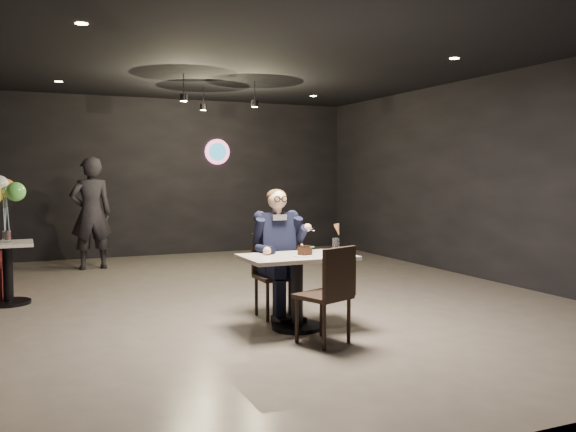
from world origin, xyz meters
name	(u,v)px	position (x,y,z in m)	size (l,w,h in m)	color
floor	(261,296)	(0.00, 0.00, 0.00)	(9.00, 9.00, 0.00)	slate
wall_sign	(217,152)	(0.80, 4.47, 2.00)	(0.50, 0.06, 0.50)	pink
pendant_lights	(214,89)	(0.00, 2.00, 2.88)	(1.40, 1.20, 0.36)	black
main_table	(297,292)	(-0.24, -1.67, 0.38)	(1.10, 0.70, 0.75)	silver
chair_far	(276,275)	(-0.24, -1.12, 0.46)	(0.42, 0.46, 0.92)	black
chair_near	(323,294)	(-0.24, -2.24, 0.46)	(0.42, 0.46, 0.92)	black
seated_man	(276,252)	(-0.24, -1.12, 0.72)	(0.60, 0.80, 1.44)	black
dessert_plate	(303,256)	(-0.23, -1.78, 0.76)	(0.20, 0.20, 0.01)	white
cake_slice	(305,251)	(-0.19, -1.75, 0.80)	(0.12, 0.09, 0.08)	black
mint_leaf	(312,247)	(-0.13, -1.78, 0.84)	(0.05, 0.04, 0.01)	green
sundae_glass	(336,246)	(0.16, -1.74, 0.83)	(0.07, 0.07, 0.16)	silver
wafer_cone	(338,230)	(0.20, -1.71, 0.99)	(0.06, 0.06, 0.13)	tan
side_table	(8,274)	(-2.95, 0.78, 0.36)	(0.58, 0.58, 0.73)	silver
balloon_vase	(7,236)	(-2.95, 0.78, 0.82)	(0.09, 0.09, 0.14)	silver
balloon_bunch	(6,201)	(-2.95, 0.78, 1.24)	(0.42, 0.42, 0.69)	yellow
passerby	(91,213)	(-1.74, 3.20, 0.92)	(0.67, 0.44, 1.84)	black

